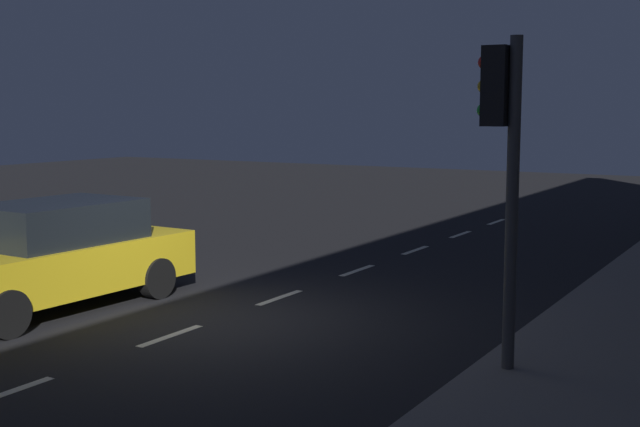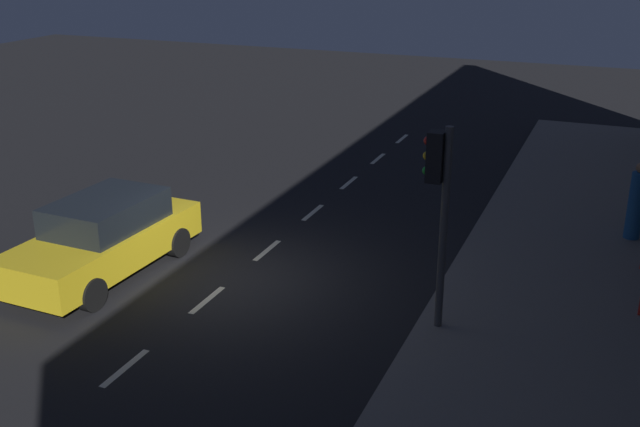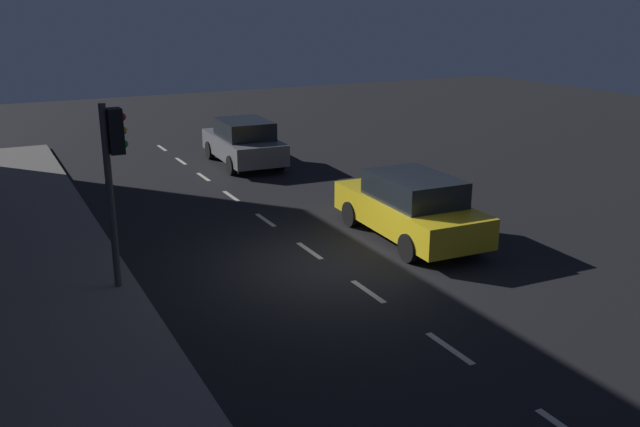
% 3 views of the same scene
% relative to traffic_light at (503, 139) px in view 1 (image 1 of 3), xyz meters
% --- Properties ---
extents(ground_plane, '(60.00, 60.00, 0.00)m').
position_rel_traffic_light_xyz_m(ground_plane, '(-4.25, 0.56, -2.62)').
color(ground_plane, black).
extents(lane_centre_line, '(0.12, 27.20, 0.01)m').
position_rel_traffic_light_xyz_m(lane_centre_line, '(-4.25, -0.44, -2.62)').
color(lane_centre_line, beige).
rests_on(lane_centre_line, ground).
extents(traffic_light, '(0.48, 0.32, 3.55)m').
position_rel_traffic_light_xyz_m(traffic_light, '(0.00, 0.00, 0.00)').
color(traffic_light, '#424244').
rests_on(traffic_light, sidewalk).
extents(parked_car_1, '(2.02, 4.52, 1.58)m').
position_rel_traffic_light_xyz_m(parked_car_1, '(-6.77, -0.13, -1.83)').
color(parked_car_1, gold).
rests_on(parked_car_1, ground).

